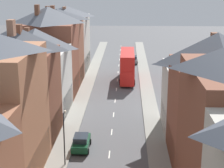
# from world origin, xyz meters

# --- Properties ---
(pavement_left) EXTENTS (2.20, 104.00, 0.14)m
(pavement_left) POSITION_xyz_m (-5.10, 38.00, 0.07)
(pavement_left) COLOR gray
(pavement_left) RESTS_ON ground
(pavement_right) EXTENTS (2.20, 104.00, 0.14)m
(pavement_right) POSITION_xyz_m (5.10, 38.00, 0.07)
(pavement_right) COLOR gray
(pavement_right) RESTS_ON ground
(centre_line_dashes) EXTENTS (0.14, 97.80, 0.01)m
(centre_line_dashes) POSITION_xyz_m (0.00, 36.00, 0.01)
(centre_line_dashes) COLOR silver
(centre_line_dashes) RESTS_ON ground
(terrace_row_left) EXTENTS (8.00, 73.06, 14.21)m
(terrace_row_left) POSITION_xyz_m (-10.19, 26.32, 6.17)
(terrace_row_left) COLOR brown
(terrace_row_left) RESTS_ON ground
(double_decker_bus_lead) EXTENTS (2.74, 10.80, 5.30)m
(double_decker_bus_lead) POSITION_xyz_m (1.79, 47.76, 2.82)
(double_decker_bus_lead) COLOR red
(double_decker_bus_lead) RESTS_ON ground
(car_near_blue) EXTENTS (1.90, 4.12, 1.61)m
(car_near_blue) POSITION_xyz_m (3.10, 62.59, 0.81)
(car_near_blue) COLOR gray
(car_near_blue) RESTS_ON ground
(car_parked_right_a) EXTENTS (1.90, 3.92, 1.64)m
(car_parked_right_a) POSITION_xyz_m (-3.10, 19.20, 0.83)
(car_parked_right_a) COLOR #144728
(car_parked_right_a) RESTS_ON ground
(street_lamp) EXTENTS (0.20, 1.12, 5.50)m
(street_lamp) POSITION_xyz_m (-4.25, 15.54, 3.24)
(street_lamp) COLOR black
(street_lamp) RESTS_ON ground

